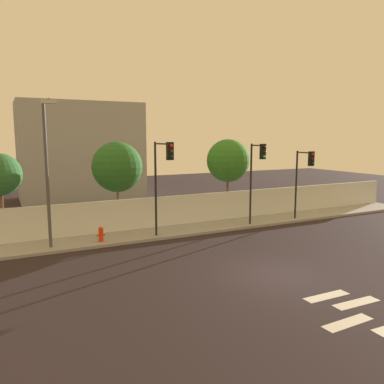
# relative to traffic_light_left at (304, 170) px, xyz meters

# --- Properties ---
(ground_plane) EXTENTS (80.00, 80.00, 0.00)m
(ground_plane) POSITION_rel_traffic_light_left_xyz_m (-7.59, -6.79, -3.44)
(ground_plane) COLOR black
(sidewalk) EXTENTS (36.00, 2.40, 0.15)m
(sidewalk) POSITION_rel_traffic_light_left_xyz_m (-7.59, 1.41, -3.37)
(sidewalk) COLOR gray
(sidewalk) RESTS_ON ground
(perimeter_wall) EXTENTS (36.00, 0.18, 1.80)m
(perimeter_wall) POSITION_rel_traffic_light_left_xyz_m (-7.59, 2.70, -2.39)
(perimeter_wall) COLOR silver
(perimeter_wall) RESTS_ON sidewalk
(crosswalk_marking) EXTENTS (3.18, 3.88, 0.01)m
(crosswalk_marking) POSITION_rel_traffic_light_left_xyz_m (-7.32, -10.89, -3.44)
(crosswalk_marking) COLOR silver
(crosswalk_marking) RESTS_ON ground
(traffic_light_left) EXTENTS (0.35, 1.64, 4.49)m
(traffic_light_left) POSITION_rel_traffic_light_left_xyz_m (0.00, 0.00, 0.00)
(traffic_light_left) COLOR black
(traffic_light_left) RESTS_ON sidewalk
(traffic_light_center) EXTENTS (0.44, 1.79, 5.12)m
(traffic_light_center) POSITION_rel_traffic_light_left_xyz_m (-9.71, -0.03, 0.43)
(traffic_light_center) COLOR black
(traffic_light_center) RESTS_ON sidewalk
(traffic_light_right) EXTENTS (0.38, 1.20, 4.97)m
(traffic_light_right) POSITION_rel_traffic_light_left_xyz_m (-3.49, 0.26, 0.31)
(traffic_light_right) COLOR black
(traffic_light_right) RESTS_ON sidewalk
(street_lamp_curbside) EXTENTS (0.61, 1.79, 7.02)m
(street_lamp_curbside) POSITION_rel_traffic_light_left_xyz_m (-15.27, 0.74, 0.82)
(street_lamp_curbside) COLOR #4C4C51
(street_lamp_curbside) RESTS_ON sidewalk
(fire_hydrant) EXTENTS (0.44, 0.26, 0.78)m
(fire_hydrant) POSITION_rel_traffic_light_left_xyz_m (-12.83, 0.87, -2.88)
(fire_hydrant) COLOR red
(fire_hydrant) RESTS_ON sidewalk
(roadside_tree_leftmost) EXTENTS (2.21, 2.21, 4.69)m
(roadside_tree_leftmost) POSITION_rel_traffic_light_left_xyz_m (-17.32, 3.70, 0.12)
(roadside_tree_leftmost) COLOR brown
(roadside_tree_leftmost) RESTS_ON ground
(roadside_tree_midleft) EXTENTS (2.98, 2.98, 5.25)m
(roadside_tree_midleft) POSITION_rel_traffic_light_left_xyz_m (-11.09, 3.70, 0.31)
(roadside_tree_midleft) COLOR brown
(roadside_tree_midleft) RESTS_ON ground
(roadside_tree_midright) EXTENTS (2.91, 2.91, 5.38)m
(roadside_tree_midright) POSITION_rel_traffic_light_left_xyz_m (-3.39, 3.70, 0.47)
(roadside_tree_midright) COLOR brown
(roadside_tree_midright) RESTS_ON ground
(low_building_distant) EXTENTS (10.33, 6.00, 8.48)m
(low_building_distant) POSITION_rel_traffic_light_left_xyz_m (-10.78, 16.70, 0.80)
(low_building_distant) COLOR #9B9B9B
(low_building_distant) RESTS_ON ground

